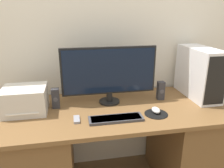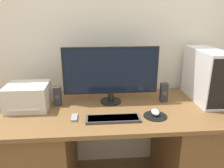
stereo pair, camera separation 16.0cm
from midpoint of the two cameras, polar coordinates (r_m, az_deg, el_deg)
wall_back at (r=1.96m, az=2.99°, el=14.55°), size 6.40×0.05×2.70m
desk at (r=1.88m, az=4.25°, el=-16.80°), size 1.74×0.75×0.78m
monitor at (r=1.70m, az=2.39°, el=3.02°), size 0.74×0.17×0.45m
keyboard at (r=1.51m, az=3.37°, el=-9.09°), size 0.37×0.11×0.02m
mousepad at (r=1.60m, az=14.10°, el=-8.19°), size 0.17×0.17×0.00m
mouse at (r=1.61m, az=14.09°, el=-7.21°), size 0.06×0.09×0.04m
computer_tower at (r=1.96m, az=25.44°, el=2.02°), size 0.19×0.48×0.42m
printer at (r=1.74m, az=-18.63°, el=-3.16°), size 0.31×0.27×0.19m
speaker_left at (r=1.73m, az=-11.51°, el=-3.18°), size 0.06×0.05×0.15m
speaker_right at (r=1.84m, az=15.85°, el=-2.18°), size 0.06×0.05×0.15m
remote_control at (r=1.53m, az=-6.81°, el=-8.79°), size 0.04×0.10×0.02m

